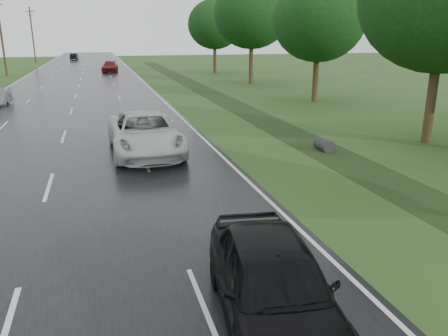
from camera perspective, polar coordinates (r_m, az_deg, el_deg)
The scene contains 15 objects.
ground at distance 8.94m, azimuth -26.69°, elevation -19.04°, with size 220.00×220.00×0.00m, color #254A1A.
road at distance 52.44m, azimuth -18.27°, elevation 10.68°, with size 14.00×180.00×0.04m, color black.
edge_stripe_east at distance 52.63m, azimuth -10.79°, elevation 11.27°, with size 0.12×180.00×0.01m, color silver.
edge_stripe_west at distance 53.11m, azimuth -25.65°, elevation 9.98°, with size 0.12×180.00×0.01m, color silver.
center_line at distance 52.44m, azimuth -18.27°, elevation 10.71°, with size 0.12×180.00×0.01m, color silver.
drainage_ditch at distance 28.04m, azimuth 4.37°, elevation 6.72°, with size 2.20×120.00×0.56m.
utility_pole_far at distance 63.15m, azimuth -27.11°, elevation 15.37°, with size 1.60×0.26×10.00m.
utility_pole_distant at distance 92.84m, azimuth -23.74°, elevation 15.72°, with size 1.60×0.26×10.00m.
tree_east_c at distance 35.19m, azimuth 12.30°, elevation 18.45°, with size 7.00×7.00×9.29m.
tree_east_d at distance 47.94m, azimuth 3.66°, elevation 19.50°, with size 8.00×8.00×10.76m.
tree_east_f at distance 61.21m, azimuth -1.23°, elevation 18.24°, with size 7.20×7.20×9.62m.
white_pickup at distance 19.29m, azimuth -10.28°, elevation 4.47°, with size 2.90×6.29×1.75m, color silver.
dark_sedan at distance 7.90m, azimuth 6.47°, elevation -14.70°, with size 1.93×4.81×1.64m, color black.
far_car_red at distance 64.96m, azimuth -14.67°, elevation 12.68°, with size 2.02×4.96×1.44m, color maroon.
far_car_dark at distance 99.59m, azimuth -18.96°, elevation 13.60°, with size 1.40×4.02×1.33m, color black.
Camera 1 is at (1.90, -7.17, 4.99)m, focal length 35.00 mm.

